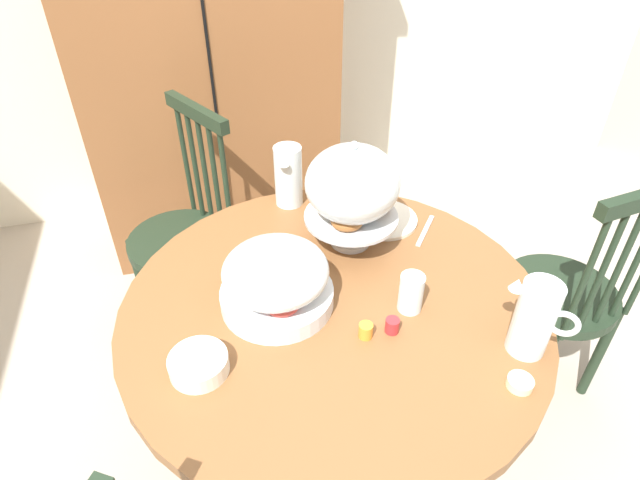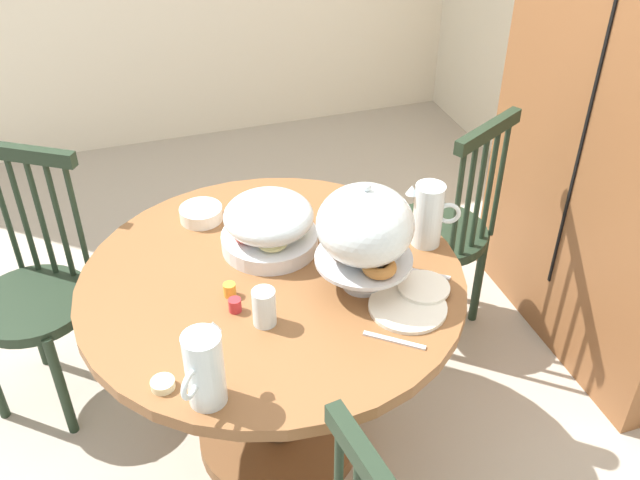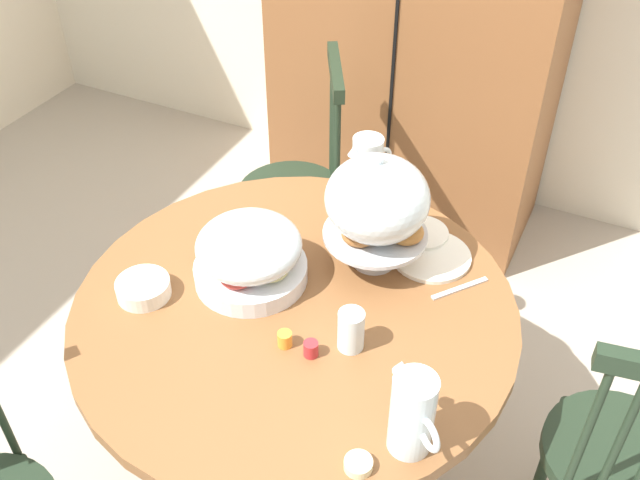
% 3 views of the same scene
% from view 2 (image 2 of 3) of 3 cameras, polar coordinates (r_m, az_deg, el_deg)
% --- Properties ---
extents(ground_plane, '(10.00, 10.00, 0.00)m').
position_cam_2_polar(ground_plane, '(2.65, -4.50, -15.49)').
color(ground_plane, '#A89E8E').
extents(dining_table, '(1.14, 1.14, 0.74)m').
position_cam_2_polar(dining_table, '(2.26, -3.65, -7.40)').
color(dining_table, brown).
rests_on(dining_table, ground_plane).
extents(windsor_chair_near_window, '(0.46, 0.46, 0.97)m').
position_cam_2_polar(windsor_chair_near_window, '(2.66, -21.73, -4.39)').
color(windsor_chair_near_window, '#1E2D1E').
rests_on(windsor_chair_near_window, ground_plane).
extents(windsor_chair_facing_door, '(0.45, 0.45, 0.97)m').
position_cam_2_polar(windsor_chair_facing_door, '(2.82, 9.66, 0.39)').
color(windsor_chair_facing_door, '#1E2D1E').
rests_on(windsor_chair_facing_door, ground_plane).
extents(pastry_stand_with_dome, '(0.28, 0.28, 0.34)m').
position_cam_2_polar(pastry_stand_with_dome, '(1.96, 3.62, 0.90)').
color(pastry_stand_with_dome, silver).
rests_on(pastry_stand_with_dome, dining_table).
extents(fruit_platter_covered, '(0.30, 0.30, 0.18)m').
position_cam_2_polar(fruit_platter_covered, '(2.18, -4.09, 1.27)').
color(fruit_platter_covered, silver).
rests_on(fruit_platter_covered, dining_table).
extents(orange_juice_pitcher, '(0.15, 0.13, 0.20)m').
position_cam_2_polar(orange_juice_pitcher, '(1.72, -9.18, -10.36)').
color(orange_juice_pitcher, silver).
rests_on(orange_juice_pitcher, dining_table).
extents(milk_pitcher, '(0.09, 0.17, 0.21)m').
position_cam_2_polar(milk_pitcher, '(2.22, 8.62, 1.80)').
color(milk_pitcher, silver).
rests_on(milk_pitcher, dining_table).
extents(china_plate_large, '(0.22, 0.22, 0.01)m').
position_cam_2_polar(china_plate_large, '(2.01, 7.02, -5.32)').
color(china_plate_large, white).
rests_on(china_plate_large, dining_table).
extents(china_plate_small, '(0.15, 0.15, 0.01)m').
position_cam_2_polar(china_plate_small, '(2.07, 8.28, -3.74)').
color(china_plate_small, white).
rests_on(china_plate_small, china_plate_large).
extents(cereal_bowl, '(0.14, 0.14, 0.04)m').
position_cam_2_polar(cereal_bowl, '(2.37, -9.47, 2.10)').
color(cereal_bowl, white).
rests_on(cereal_bowl, dining_table).
extents(drinking_glass, '(0.06, 0.06, 0.11)m').
position_cam_2_polar(drinking_glass, '(1.93, -4.48, -5.38)').
color(drinking_glass, silver).
rests_on(drinking_glass, dining_table).
extents(butter_dish, '(0.06, 0.06, 0.02)m').
position_cam_2_polar(butter_dish, '(1.82, -12.44, -11.17)').
color(butter_dish, beige).
rests_on(butter_dish, dining_table).
extents(jam_jar_strawberry, '(0.04, 0.04, 0.04)m').
position_cam_2_polar(jam_jar_strawberry, '(1.99, -6.81, -5.19)').
color(jam_jar_strawberry, '#B7282D').
rests_on(jam_jar_strawberry, dining_table).
extents(jam_jar_apricot, '(0.04, 0.04, 0.04)m').
position_cam_2_polar(jam_jar_apricot, '(2.05, -7.23, -3.96)').
color(jam_jar_apricot, orange).
rests_on(jam_jar_apricot, dining_table).
extents(table_knife, '(0.12, 0.14, 0.01)m').
position_cam_2_polar(table_knife, '(2.12, 7.95, -3.04)').
color(table_knife, silver).
rests_on(table_knife, dining_table).
extents(dinner_fork, '(0.12, 0.14, 0.01)m').
position_cam_2_polar(dinner_fork, '(2.14, 8.14, -2.56)').
color(dinner_fork, silver).
rests_on(dinner_fork, dining_table).
extents(soup_spoon, '(0.12, 0.14, 0.01)m').
position_cam_2_polar(soup_spoon, '(1.91, 5.95, -7.98)').
color(soup_spoon, silver).
rests_on(soup_spoon, dining_table).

